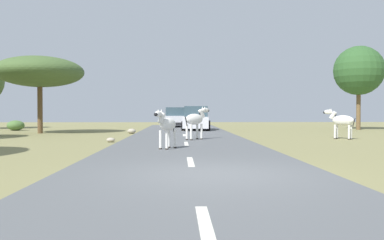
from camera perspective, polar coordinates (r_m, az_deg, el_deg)
ground_plane at (r=8.61m, az=3.24°, el=-8.00°), size 90.00×90.00×0.00m
road at (r=8.57m, az=0.17°, el=-7.87°), size 6.00×64.00×0.05m
lane_markings at (r=7.58m, az=0.45°, el=-8.84°), size 0.16×56.00×0.01m
zebra_0 at (r=14.17m, az=-3.66°, el=-0.75°), size 0.88×1.41×1.42m
zebra_2 at (r=21.34m, az=20.70°, el=-0.10°), size 1.34×1.29×1.56m
zebra_3 at (r=18.94m, az=0.52°, el=0.05°), size 1.36×1.35×1.60m
car_0 at (r=29.08m, az=0.66°, el=0.13°), size 2.28×4.46×1.74m
car_1 at (r=35.78m, az=-2.52°, el=0.32°), size 2.26×4.46×1.74m
tree_0 at (r=27.31m, az=-21.09°, el=6.47°), size 5.55×5.55×4.92m
tree_2 at (r=33.38m, az=22.90°, el=6.56°), size 3.80×3.80×6.48m
bush_0 at (r=32.03m, az=-24.06°, el=-0.72°), size 1.25×1.13×0.75m
rock_1 at (r=25.30m, az=-8.71°, el=-1.60°), size 0.52×0.43×0.32m
rock_2 at (r=18.29m, az=-11.63°, el=-2.83°), size 0.38×0.29×0.21m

